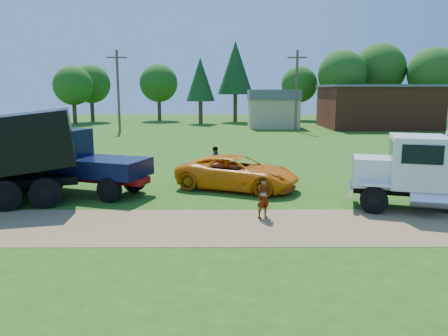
{
  "coord_description": "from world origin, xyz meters",
  "views": [
    {
      "loc": [
        -2.35,
        -14.66,
        4.72
      ],
      "look_at": [
        -2.28,
        2.62,
        1.6
      ],
      "focal_mm": 35.0,
      "sensor_mm": 36.0,
      "label": 1
    }
  ],
  "objects_px": {
    "navy_truck": "(73,161)",
    "orange_pickup": "(237,173)",
    "white_semi_tractor": "(419,173)",
    "spectator_a": "(263,198)"
  },
  "relations": [
    {
      "from": "white_semi_tractor",
      "to": "navy_truck",
      "type": "xyz_separation_m",
      "value": [
        -14.58,
        3.08,
        -0.01
      ]
    },
    {
      "from": "white_semi_tractor",
      "to": "navy_truck",
      "type": "distance_m",
      "value": 14.9
    },
    {
      "from": "orange_pickup",
      "to": "spectator_a",
      "type": "relative_size",
      "value": 3.69
    },
    {
      "from": "white_semi_tractor",
      "to": "spectator_a",
      "type": "height_order",
      "value": "white_semi_tractor"
    },
    {
      "from": "navy_truck",
      "to": "orange_pickup",
      "type": "bearing_deg",
      "value": 23.75
    },
    {
      "from": "navy_truck",
      "to": "orange_pickup",
      "type": "relative_size",
      "value": 1.17
    },
    {
      "from": "navy_truck",
      "to": "orange_pickup",
      "type": "xyz_separation_m",
      "value": [
        7.61,
        0.61,
        -0.67
      ]
    },
    {
      "from": "white_semi_tractor",
      "to": "orange_pickup",
      "type": "distance_m",
      "value": 7.91
    },
    {
      "from": "navy_truck",
      "to": "white_semi_tractor",
      "type": "bearing_deg",
      "value": 7.26
    },
    {
      "from": "white_semi_tractor",
      "to": "orange_pickup",
      "type": "bearing_deg",
      "value": 168.38
    }
  ]
}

